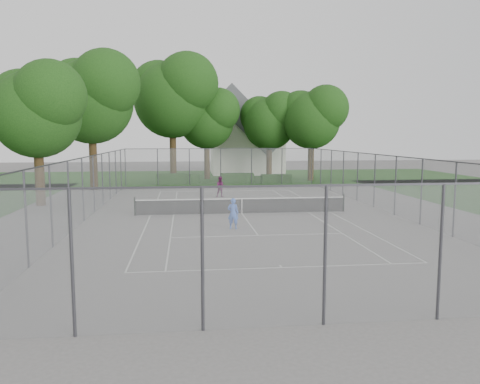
{
  "coord_description": "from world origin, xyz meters",
  "views": [
    {
      "loc": [
        -3.37,
        -27.87,
        4.67
      ],
      "look_at": [
        0.0,
        1.0,
        1.2
      ],
      "focal_mm": 35.0,
      "sensor_mm": 36.0,
      "label": 1
    }
  ],
  "objects": [
    {
      "name": "hedge_left",
      "position": [
        -4.1,
        17.98,
        0.52
      ],
      "size": [
        4.17,
        1.25,
        1.04
      ],
      "primitive_type": "cube",
      "color": "#1B3F14",
      "rests_on": "ground"
    },
    {
      "name": "tree_side_back",
      "position": [
        -11.27,
        14.12,
        8.22
      ],
      "size": [
        8.32,
        7.6,
        11.96
      ],
      "color": "#322212",
      "rests_on": "ground"
    },
    {
      "name": "house",
      "position": [
        4.24,
        30.35,
        4.36
      ],
      "size": [
        8.69,
        6.74,
        10.82
      ],
      "color": "white",
      "rests_on": "ground"
    },
    {
      "name": "tree_far_midleft",
      "position": [
        -0.92,
        23.68,
        6.77
      ],
      "size": [
        6.85,
        6.26,
        9.85
      ],
      "color": "#322212",
      "rests_on": "ground"
    },
    {
      "name": "hedge_mid",
      "position": [
        1.69,
        18.09,
        0.52
      ],
      "size": [
        3.29,
        0.94,
        1.03
      ],
      "primitive_type": "cube",
      "color": "#1B3F14",
      "rests_on": "ground"
    },
    {
      "name": "tennis_net",
      "position": [
        0.0,
        0.0,
        0.51
      ],
      "size": [
        12.87,
        0.1,
        1.1
      ],
      "color": "black",
      "rests_on": "ground"
    },
    {
      "name": "girl_player",
      "position": [
        -1.01,
        -4.59,
        0.79
      ],
      "size": [
        0.66,
        0.53,
        1.57
      ],
      "primitive_type": "imported",
      "rotation": [
        0.0,
        0.0,
        2.84
      ],
      "color": "blue",
      "rests_on": "ground"
    },
    {
      "name": "ground",
      "position": [
        0.0,
        0.0,
        0.0
      ],
      "size": [
        120.0,
        120.0,
        0.0
      ],
      "primitive_type": "plane",
      "color": "#64615F",
      "rests_on": "ground"
    },
    {
      "name": "hedge_right",
      "position": [
        5.61,
        17.87,
        0.45
      ],
      "size": [
        2.98,
        1.09,
        0.89
      ],
      "primitive_type": "cube",
      "color": "#1B3F14",
      "rests_on": "ground"
    },
    {
      "name": "perimeter_fence",
      "position": [
        0.0,
        0.0,
        1.81
      ],
      "size": [
        18.08,
        34.08,
        3.52
      ],
      "color": "#38383D",
      "rests_on": "ground"
    },
    {
      "name": "grass_far",
      "position": [
        0.0,
        26.0,
        0.0
      ],
      "size": [
        60.0,
        20.0,
        0.0
      ],
      "primitive_type": "cube",
      "color": "#1B4513",
      "rests_on": "ground"
    },
    {
      "name": "tree_far_right",
      "position": [
        9.92,
        20.41,
        6.84
      ],
      "size": [
        6.92,
        6.32,
        9.95
      ],
      "color": "#322212",
      "rests_on": "ground"
    },
    {
      "name": "tree_side_front",
      "position": [
        -13.08,
        4.85,
        6.6
      ],
      "size": [
        6.69,
        6.1,
        9.61
      ],
      "color": "#322212",
      "rests_on": "ground"
    },
    {
      "name": "woman_player",
      "position": [
        -0.68,
        7.94,
        0.79
      ],
      "size": [
        0.77,
        0.6,
        1.59
      ],
      "primitive_type": "imported",
      "rotation": [
        0.0,
        0.0,
        -0.0
      ],
      "color": "#61204D",
      "rests_on": "ground"
    },
    {
      "name": "tree_far_midright",
      "position": [
        5.89,
        22.92,
        6.53
      ],
      "size": [
        6.61,
        6.04,
        9.5
      ],
      "color": "#322212",
      "rests_on": "ground"
    },
    {
      "name": "court_markings",
      "position": [
        0.0,
        0.0,
        0.01
      ],
      "size": [
        11.03,
        23.83,
        0.01
      ],
      "color": "silver",
      "rests_on": "ground"
    },
    {
      "name": "tree_far_left",
      "position": [
        -4.57,
        22.76,
        9.18
      ],
      "size": [
        9.28,
        8.48,
        13.35
      ],
      "color": "#322212",
      "rests_on": "ground"
    }
  ]
}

